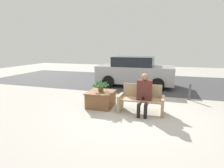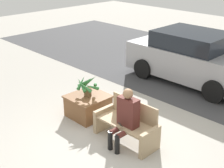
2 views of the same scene
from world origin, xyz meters
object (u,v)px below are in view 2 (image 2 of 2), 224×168
at_px(person_seated, 126,115).
at_px(parked_car, 193,58).
at_px(planter_box, 88,105).
at_px(potted_plant, 87,86).
at_px(bench, 127,124).

distance_m(person_seated, parked_car, 4.18).
height_order(planter_box, parked_car, parked_car).
xyz_separation_m(person_seated, parked_car, (-0.99, 4.06, 0.07)).
bearing_deg(planter_box, potted_plant, -127.97).
distance_m(bench, potted_plant, 1.47).
bearing_deg(potted_plant, bench, -3.84).
bearing_deg(person_seated, parked_car, 103.63).
height_order(bench, planter_box, bench).
height_order(bench, parked_car, parked_car).
bearing_deg(person_seated, potted_plant, 170.15).
relative_size(person_seated, parked_car, 0.32).
bearing_deg(parked_car, bench, -77.27).
distance_m(person_seated, planter_box, 1.58).
bearing_deg(bench, parked_car, 102.73).
xyz_separation_m(bench, person_seated, (0.11, -0.17, 0.31)).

